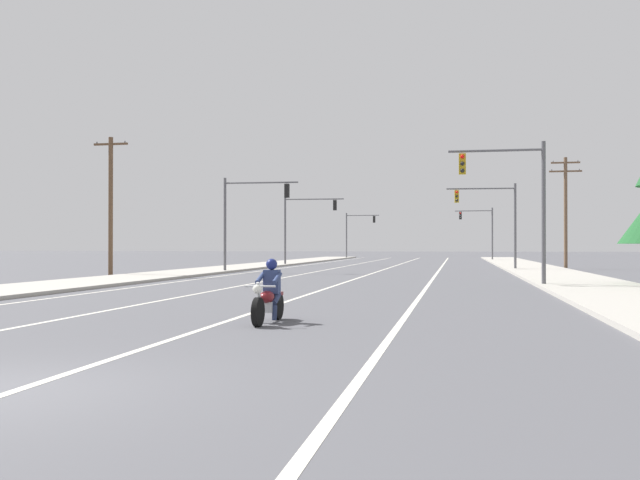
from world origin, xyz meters
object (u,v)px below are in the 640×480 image
(traffic_signal_near_left, at_px, (246,210))
(traffic_signal_far_left, at_px, (356,228))
(motorcycle_with_rider, at_px, (269,297))
(traffic_signal_mid_right, at_px, (495,213))
(traffic_signal_near_right, at_px, (516,192))
(traffic_signal_far_right, at_px, (481,226))
(utility_pole_left_near, at_px, (111,203))
(utility_pole_right_far, at_px, (566,208))
(traffic_signal_mid_left, at_px, (302,219))

(traffic_signal_near_left, xyz_separation_m, traffic_signal_far_left, (0.01, 51.33, -0.03))
(motorcycle_with_rider, height_order, traffic_signal_mid_right, traffic_signal_mid_right)
(traffic_signal_near_right, height_order, traffic_signal_mid_right, same)
(traffic_signal_near_right, bearing_deg, traffic_signal_far_left, 103.92)
(traffic_signal_far_right, distance_m, traffic_signal_far_left, 19.28)
(traffic_signal_near_left, height_order, traffic_signal_far_right, same)
(traffic_signal_far_left, distance_m, utility_pole_left_near, 58.07)
(traffic_signal_near_right, distance_m, utility_pole_right_far, 25.37)
(motorcycle_with_rider, xyz_separation_m, traffic_signal_far_left, (-9.31, 80.36, 3.49))
(utility_pole_left_near, distance_m, utility_pole_right_far, 33.07)
(traffic_signal_near_right, height_order, traffic_signal_near_left, same)
(traffic_signal_near_left, bearing_deg, traffic_signal_far_right, 68.31)
(motorcycle_with_rider, bearing_deg, traffic_signal_far_left, 96.61)
(traffic_signal_mid_right, xyz_separation_m, utility_pole_left_near, (-22.44, -14.09, 0.13))
(traffic_signal_mid_right, bearing_deg, traffic_signal_mid_left, 150.52)
(traffic_signal_near_left, bearing_deg, utility_pole_left_near, -134.23)
(traffic_signal_far_right, distance_m, utility_pole_left_near, 52.60)
(traffic_signal_near_left, height_order, traffic_signal_mid_right, same)
(traffic_signal_far_right, bearing_deg, traffic_signal_near_right, -90.35)
(traffic_signal_far_left, bearing_deg, traffic_signal_mid_left, -89.87)
(motorcycle_with_rider, distance_m, utility_pole_right_far, 42.52)
(traffic_signal_near_left, xyz_separation_m, utility_pole_left_near, (-6.24, -6.41, 0.13))
(utility_pole_right_far, bearing_deg, utility_pole_left_near, -147.24)
(traffic_signal_near_right, xyz_separation_m, utility_pole_right_far, (5.55, 24.75, 0.53))
(utility_pole_left_near, xyz_separation_m, utility_pole_right_far, (27.81, 17.89, 0.35))
(motorcycle_with_rider, relative_size, traffic_signal_near_left, 0.35)
(traffic_signal_far_left, height_order, utility_pole_left_near, utility_pole_left_near)
(traffic_signal_mid_right, xyz_separation_m, traffic_signal_mid_left, (-16.12, 9.11, 0.03))
(traffic_signal_near_left, bearing_deg, traffic_signal_far_left, 89.99)
(traffic_signal_far_left, distance_m, utility_pole_right_far, 45.31)
(traffic_signal_mid_right, distance_m, utility_pole_left_near, 26.50)
(traffic_signal_mid_right, relative_size, traffic_signal_far_right, 1.00)
(traffic_signal_mid_right, bearing_deg, traffic_signal_far_left, 110.37)
(traffic_signal_far_right, height_order, utility_pole_left_near, utility_pole_left_near)
(traffic_signal_mid_left, distance_m, traffic_signal_far_left, 34.53)
(traffic_signal_mid_left, xyz_separation_m, utility_pole_left_near, (-6.32, -23.21, 0.10))
(utility_pole_left_near, height_order, utility_pole_right_far, utility_pole_right_far)
(motorcycle_with_rider, bearing_deg, traffic_signal_far_right, 84.28)
(traffic_signal_near_right, bearing_deg, traffic_signal_mid_right, 89.48)
(traffic_signal_far_right, bearing_deg, traffic_signal_mid_right, -90.24)
(traffic_signal_mid_left, bearing_deg, utility_pole_left_near, -105.24)
(motorcycle_with_rider, distance_m, traffic_signal_mid_left, 46.89)
(traffic_signal_near_left, height_order, utility_pole_left_near, utility_pole_left_near)
(utility_pole_right_far, bearing_deg, traffic_signal_mid_right, -144.71)
(motorcycle_with_rider, height_order, traffic_signal_near_right, traffic_signal_near_right)
(motorcycle_with_rider, distance_m, traffic_signal_near_right, 17.48)
(traffic_signal_far_right, height_order, traffic_signal_far_left, same)
(traffic_signal_near_left, distance_m, traffic_signal_far_left, 51.33)
(utility_pole_right_far, bearing_deg, traffic_signal_mid_left, 166.10)
(traffic_signal_mid_right, xyz_separation_m, traffic_signal_far_left, (-16.20, 43.64, -0.02))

